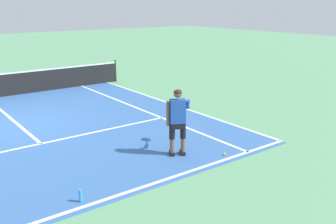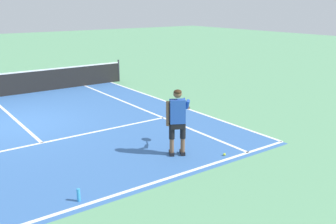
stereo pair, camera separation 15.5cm
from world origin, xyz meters
name	(u,v)px [view 1 (the left image)]	position (x,y,z in m)	size (l,w,h in m)	color
ground_plane	(18,125)	(0.00, 0.00, 0.00)	(80.00, 80.00, 0.00)	#609E70
court_inner_surface	(26,132)	(0.00, -0.83, 0.00)	(10.98, 10.64, 0.00)	#3866A8
line_baseline	(107,199)	(0.00, -5.95, 0.00)	(10.98, 0.10, 0.01)	white
line_service	(41,144)	(0.00, -2.11, 0.00)	(8.23, 0.10, 0.01)	white
line_centre_service	(9,117)	(0.00, 1.09, 0.00)	(0.10, 6.40, 0.01)	white
line_singles_right	(141,110)	(4.12, -0.83, 0.00)	(0.10, 10.24, 0.01)	white
line_doubles_right	(171,104)	(5.49, -0.83, 0.00)	(0.10, 10.24, 0.01)	white
tennis_player	(178,118)	(2.54, -4.97, 0.99)	(1.03, 0.92, 1.71)	black
tennis_ball_near_feet	(224,154)	(3.47, -5.73, 0.03)	(0.07, 0.07, 0.07)	#CCE02D
water_bottle	(81,196)	(-0.46, -5.74, 0.13)	(0.07, 0.07, 0.27)	#3393D6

